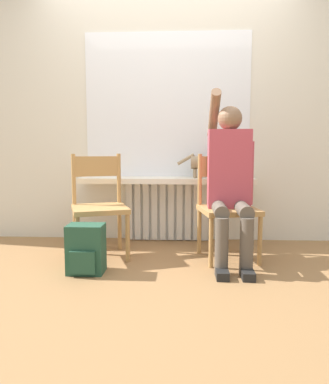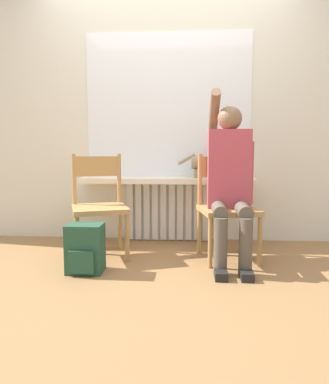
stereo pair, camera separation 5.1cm
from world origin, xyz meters
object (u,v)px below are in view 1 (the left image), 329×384
Objects in this scene: chair_left at (99,204)px; chair_right at (227,205)px; person at (230,177)px; cat at (208,163)px; backpack at (86,249)px.

chair_left is 1.00× the size of chair_right.
cat is at bearing 104.24° from person.
person is 0.59m from cat.
person is 3.82× the size of backpack.
chair_right is 0.27m from person.
backpack is at bearing -109.75° from chair_left.
person reaches higher than chair_left.
person is (1.09, -0.10, 0.25)m from chair_left.
cat is (-0.13, 0.47, 0.34)m from chair_right.
person is at bearing 17.64° from backpack.
cat is at bearing 43.93° from backpack.
chair_right reaches higher than backpack.
backpack is (-1.09, -0.35, -0.52)m from person.
person is at bearing -95.71° from chair_right.
person is at bearing -24.60° from chair_left.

